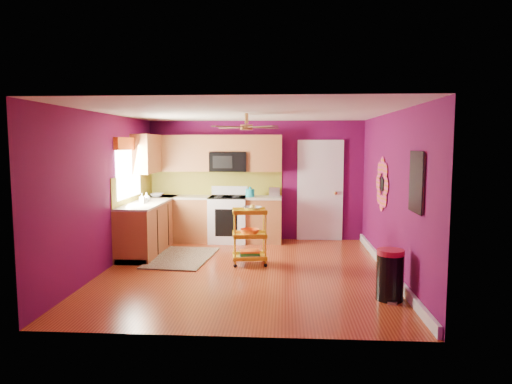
{
  "coord_description": "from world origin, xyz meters",
  "views": [
    {
      "loc": [
        0.61,
        -7.08,
        2.01
      ],
      "look_at": [
        0.14,
        0.4,
        1.22
      ],
      "focal_mm": 32.0,
      "sensor_mm": 36.0,
      "label": 1
    }
  ],
  "objects": [
    {
      "name": "teal_kettle",
      "position": [
        -0.09,
        2.16,
        1.02
      ],
      "size": [
        0.18,
        0.18,
        0.21
      ],
      "color": "teal",
      "rests_on": "lower_cabinets"
    },
    {
      "name": "soap_bottle_b",
      "position": [
        -1.98,
        1.27,
        1.03
      ],
      "size": [
        0.13,
        0.13,
        0.17
      ],
      "primitive_type": "imported",
      "color": "white",
      "rests_on": "lower_cabinets"
    },
    {
      "name": "electric_range",
      "position": [
        -0.55,
        2.17,
        0.48
      ],
      "size": [
        0.76,
        0.66,
        1.13
      ],
      "color": "white",
      "rests_on": "ground"
    },
    {
      "name": "upper_cabinetry",
      "position": [
        -1.24,
        2.17,
        1.8
      ],
      "size": [
        2.8,
        2.3,
        1.26
      ],
      "color": "brown",
      "rests_on": "ground"
    },
    {
      "name": "soap_bottle_a",
      "position": [
        -1.96,
        0.95,
        1.03
      ],
      "size": [
        0.09,
        0.09,
        0.19
      ],
      "primitive_type": "imported",
      "color": "#EA3F72",
      "rests_on": "lower_cabinets"
    },
    {
      "name": "counter_cup",
      "position": [
        -1.97,
        1.1,
        0.99
      ],
      "size": [
        0.11,
        0.11,
        0.09
      ],
      "primitive_type": "imported",
      "color": "white",
      "rests_on": "lower_cabinets"
    },
    {
      "name": "right_wall_art",
      "position": [
        2.23,
        -0.34,
        1.44
      ],
      "size": [
        0.04,
        2.74,
        1.04
      ],
      "color": "black",
      "rests_on": "ground"
    },
    {
      "name": "ground",
      "position": [
        0.0,
        0.0,
        0.0
      ],
      "size": [
        5.0,
        5.0,
        0.0
      ],
      "primitive_type": "plane",
      "color": "maroon",
      "rests_on": "ground"
    },
    {
      "name": "left_window",
      "position": [
        -2.22,
        1.05,
        1.74
      ],
      "size": [
        0.08,
        1.35,
        1.08
      ],
      "color": "white",
      "rests_on": "ground"
    },
    {
      "name": "ceiling_fan",
      "position": [
        0.0,
        0.2,
        2.29
      ],
      "size": [
        1.01,
        1.01,
        0.26
      ],
      "color": "#BF8C3F",
      "rests_on": "ground"
    },
    {
      "name": "lower_cabinets",
      "position": [
        -1.35,
        1.82,
        0.43
      ],
      "size": [
        2.81,
        2.31,
        0.94
      ],
      "color": "brown",
      "rests_on": "ground"
    },
    {
      "name": "counter_dish",
      "position": [
        -2.0,
        2.06,
        0.97
      ],
      "size": [
        0.27,
        0.27,
        0.07
      ],
      "primitive_type": "imported",
      "color": "white",
      "rests_on": "lower_cabinets"
    },
    {
      "name": "trash_can",
      "position": [
        1.98,
        -1.24,
        0.33
      ],
      "size": [
        0.43,
        0.43,
        0.66
      ],
      "color": "black",
      "rests_on": "ground"
    },
    {
      "name": "panel_door",
      "position": [
        1.35,
        2.47,
        1.02
      ],
      "size": [
        0.95,
        0.11,
        2.15
      ],
      "color": "white",
      "rests_on": "ground"
    },
    {
      "name": "toaster",
      "position": [
        0.4,
        2.31,
        1.03
      ],
      "size": [
        0.22,
        0.15,
        0.18
      ],
      "primitive_type": "cube",
      "color": "beige",
      "rests_on": "lower_cabinets"
    },
    {
      "name": "room_envelope",
      "position": [
        0.03,
        0.0,
        1.63
      ],
      "size": [
        4.54,
        5.04,
        2.52
      ],
      "color": "#5B0A42",
      "rests_on": "ground"
    },
    {
      "name": "rolling_cart",
      "position": [
        0.04,
        0.39,
        0.52
      ],
      "size": [
        0.61,
        0.48,
        1.02
      ],
      "color": "yellow",
      "rests_on": "ground"
    },
    {
      "name": "shag_rug",
      "position": [
        -1.2,
        0.73,
        0.01
      ],
      "size": [
        1.14,
        1.7,
        0.02
      ],
      "primitive_type": "cube",
      "rotation": [
        0.0,
        0.0,
        -0.09
      ],
      "color": "black",
      "rests_on": "ground"
    }
  ]
}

